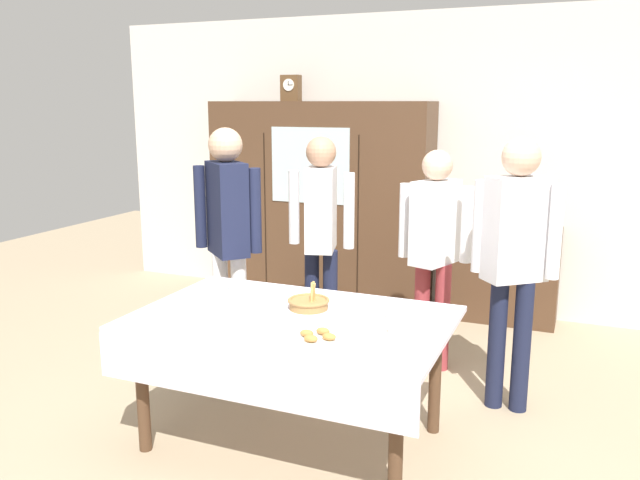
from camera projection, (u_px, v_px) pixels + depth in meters
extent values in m
plane|color=tan|center=(307.00, 424.00, 3.90)|extent=(12.00, 12.00, 0.00)
cube|color=silver|center=(421.00, 163.00, 6.01)|extent=(6.40, 0.10, 2.70)
cylinder|color=#4C3321|center=(142.00, 390.00, 3.54)|extent=(0.07, 0.07, 0.72)
cylinder|color=#4C3321|center=(396.00, 441.00, 3.00)|extent=(0.07, 0.07, 0.72)
cylinder|color=#4C3321|center=(221.00, 340.00, 4.28)|extent=(0.07, 0.07, 0.72)
cylinder|color=#4C3321|center=(435.00, 374.00, 3.74)|extent=(0.07, 0.07, 0.72)
cube|color=silver|center=(292.00, 319.00, 3.56)|extent=(1.72, 1.10, 0.03)
cube|color=silver|center=(244.00, 380.00, 3.10)|extent=(1.72, 0.01, 0.24)
cube|color=#4C3321|center=(320.00, 204.00, 6.16)|extent=(2.13, 0.45, 1.91)
cube|color=silver|center=(310.00, 166.00, 5.88)|extent=(0.77, 0.01, 0.69)
cube|color=black|center=(265.00, 214.00, 6.15)|extent=(0.01, 0.01, 1.53)
cube|color=black|center=(358.00, 221.00, 5.80)|extent=(0.01, 0.01, 1.53)
cube|color=brown|center=(291.00, 88.00, 6.05)|extent=(0.18, 0.10, 0.24)
cylinder|color=white|center=(289.00, 85.00, 5.99)|extent=(0.11, 0.01, 0.11)
cube|color=black|center=(288.00, 83.00, 5.98)|extent=(0.00, 0.00, 0.04)
cube|color=black|center=(290.00, 85.00, 5.98)|extent=(0.05, 0.00, 0.00)
cube|color=#4C3321|center=(500.00, 274.00, 5.68)|extent=(0.97, 0.35, 0.85)
cube|color=#3D754C|center=(503.00, 224.00, 5.59)|extent=(0.14, 0.22, 0.03)
cube|color=#B29333|center=(503.00, 220.00, 5.58)|extent=(0.14, 0.17, 0.03)
cube|color=#3D754C|center=(504.00, 217.00, 5.57)|extent=(0.16, 0.21, 0.03)
cube|color=#B29333|center=(504.00, 214.00, 5.57)|extent=(0.13, 0.19, 0.03)
cylinder|color=silver|center=(221.00, 289.00, 4.06)|extent=(0.13, 0.13, 0.01)
cylinder|color=silver|center=(221.00, 284.00, 4.06)|extent=(0.08, 0.08, 0.05)
torus|color=silver|center=(227.00, 284.00, 4.04)|extent=(0.04, 0.01, 0.04)
cylinder|color=#47230F|center=(221.00, 281.00, 4.05)|extent=(0.06, 0.06, 0.01)
cylinder|color=white|center=(181.00, 326.00, 3.40)|extent=(0.13, 0.13, 0.01)
cylinder|color=white|center=(181.00, 320.00, 3.39)|extent=(0.08, 0.08, 0.05)
torus|color=white|center=(187.00, 320.00, 3.37)|extent=(0.04, 0.01, 0.04)
cylinder|color=white|center=(393.00, 319.00, 3.50)|extent=(0.13, 0.13, 0.01)
cylinder|color=white|center=(393.00, 313.00, 3.49)|extent=(0.08, 0.08, 0.05)
torus|color=white|center=(400.00, 314.00, 3.48)|extent=(0.04, 0.01, 0.04)
cylinder|color=#47230F|center=(393.00, 310.00, 3.49)|extent=(0.06, 0.06, 0.01)
cylinder|color=white|center=(270.00, 333.00, 3.29)|extent=(0.13, 0.13, 0.01)
cylinder|color=white|center=(270.00, 327.00, 3.28)|extent=(0.08, 0.08, 0.05)
torus|color=white|center=(277.00, 327.00, 3.27)|extent=(0.04, 0.01, 0.04)
cylinder|color=#47230F|center=(270.00, 323.00, 3.28)|extent=(0.06, 0.06, 0.01)
cylinder|color=white|center=(395.00, 334.00, 3.28)|extent=(0.13, 0.13, 0.01)
cylinder|color=white|center=(395.00, 328.00, 3.27)|extent=(0.08, 0.08, 0.05)
torus|color=white|center=(402.00, 328.00, 3.25)|extent=(0.04, 0.01, 0.04)
cylinder|color=#47230F|center=(395.00, 324.00, 3.26)|extent=(0.06, 0.06, 0.01)
cylinder|color=#9E7542|center=(309.00, 304.00, 3.68)|extent=(0.22, 0.22, 0.05)
torus|color=#9E7542|center=(309.00, 300.00, 3.68)|extent=(0.24, 0.24, 0.02)
cylinder|color=tan|center=(312.00, 293.00, 3.64)|extent=(0.02, 0.04, 0.12)
cylinder|color=tan|center=(313.00, 292.00, 3.66)|extent=(0.04, 0.04, 0.12)
cylinder|color=tan|center=(314.00, 292.00, 3.67)|extent=(0.02, 0.02, 0.12)
cylinder|color=white|center=(318.00, 340.00, 3.19)|extent=(0.28, 0.28, 0.01)
ellipsoid|color=#BC7F3D|center=(329.00, 337.00, 3.16)|extent=(0.07, 0.05, 0.04)
ellipsoid|color=#BC7F3D|center=(323.00, 331.00, 3.24)|extent=(0.07, 0.05, 0.04)
ellipsoid|color=#BC7F3D|center=(307.00, 333.00, 3.21)|extent=(0.07, 0.05, 0.04)
ellipsoid|color=#BC7F3D|center=(311.00, 338.00, 3.14)|extent=(0.07, 0.05, 0.04)
cube|color=silver|center=(264.00, 308.00, 3.70)|extent=(0.10, 0.01, 0.00)
ellipsoid|color=silver|center=(272.00, 309.00, 3.68)|extent=(0.03, 0.02, 0.01)
cube|color=silver|center=(337.00, 321.00, 3.48)|extent=(0.10, 0.01, 0.00)
ellipsoid|color=silver|center=(346.00, 322.00, 3.46)|extent=(0.03, 0.02, 0.01)
cylinder|color=#191E38|center=(497.00, 343.00, 4.06)|extent=(0.11, 0.11, 0.84)
cylinder|color=#191E38|center=(522.00, 347.00, 4.00)|extent=(0.11, 0.11, 0.84)
cube|color=silver|center=(517.00, 229.00, 3.87)|extent=(0.40, 0.38, 0.63)
sphere|color=#DBB293|center=(521.00, 157.00, 3.78)|extent=(0.23, 0.23, 0.23)
cylinder|color=silver|center=(479.00, 226.00, 3.96)|extent=(0.08, 0.08, 0.57)
cylinder|color=silver|center=(555.00, 232.00, 3.79)|extent=(0.08, 0.08, 0.57)
cylinder|color=silver|center=(221.00, 311.00, 4.65)|extent=(0.11, 0.11, 0.86)
cylinder|color=silver|center=(240.00, 314.00, 4.59)|extent=(0.11, 0.11, 0.86)
cube|color=#191E38|center=(227.00, 209.00, 4.47)|extent=(0.40, 0.39, 0.64)
sphere|color=tan|center=(225.00, 145.00, 4.37)|extent=(0.23, 0.23, 0.23)
cylinder|color=#191E38|center=(200.00, 207.00, 4.55)|extent=(0.08, 0.08, 0.58)
cylinder|color=#191E38|center=(255.00, 211.00, 4.38)|extent=(0.08, 0.08, 0.58)
cylinder|color=#933338|center=(421.00, 315.00, 4.69)|extent=(0.11, 0.11, 0.78)
cylinder|color=#933338|center=(442.00, 317.00, 4.63)|extent=(0.11, 0.11, 0.78)
cube|color=silver|center=(435.00, 223.00, 4.52)|extent=(0.31, 0.41, 0.59)
sphere|color=#DBB293|center=(437.00, 165.00, 4.43)|extent=(0.21, 0.21, 0.21)
cylinder|color=silver|center=(405.00, 220.00, 4.60)|extent=(0.08, 0.08, 0.53)
cylinder|color=silver|center=(467.00, 225.00, 4.44)|extent=(0.08, 0.08, 0.53)
cylinder|color=#191E38|center=(312.00, 301.00, 4.95)|extent=(0.11, 0.11, 0.82)
cylinder|color=#191E38|center=(330.00, 303.00, 4.90)|extent=(0.11, 0.11, 0.82)
cube|color=silver|center=(321.00, 209.00, 4.77)|extent=(0.29, 0.40, 0.62)
sphere|color=tan|center=(321.00, 152.00, 4.69)|extent=(0.22, 0.22, 0.22)
cylinder|color=silver|center=(294.00, 207.00, 4.86)|extent=(0.08, 0.08, 0.55)
cylinder|color=silver|center=(349.00, 211.00, 4.69)|extent=(0.08, 0.08, 0.55)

